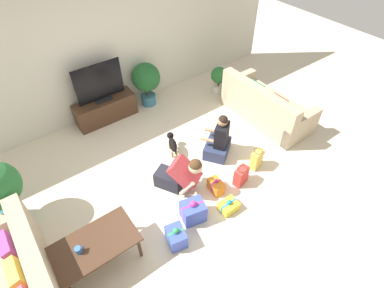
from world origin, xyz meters
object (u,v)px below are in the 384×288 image
gift_box_a (229,206)px  person_sitting (219,141)px  tv (100,85)px  sofa_left (22,287)px  dog (172,143)px  gift_box_c (216,186)px  gift_box_d (176,237)px  tv_console (106,109)px  potted_plant_corner_right (219,78)px  gift_bag_a (256,159)px  sofa_right (265,107)px  potted_plant_back_right (146,80)px  mug (78,250)px  gift_box_b (193,211)px  coffee_table (95,245)px  person_kneeling (180,175)px  gift_bag_b (241,176)px

gift_box_a → person_sitting: bearing=57.4°
tv → sofa_left: bearing=-130.5°
tv → dog: size_ratio=1.85×
sofa_left → gift_box_c: sofa_left is taller
gift_box_a → gift_box_d: size_ratio=0.83×
tv_console → potted_plant_corner_right: size_ratio=1.92×
gift_box_a → gift_bag_a: gift_bag_a is taller
sofa_right → potted_plant_back_right: size_ratio=1.96×
dog → gift_box_d: gift_box_d is taller
tv → mug: bearing=-119.6°
tv → potted_plant_corner_right: size_ratio=1.48×
gift_bag_a → tv: bearing=118.5°
tv → gift_box_c: bearing=-77.4°
gift_box_b → mug: (-1.57, 0.20, 0.35)m
coffee_table → gift_box_a: 1.98m
person_sitting → gift_box_b: person_sitting is taller
sofa_left → gift_box_a: sofa_left is taller
sofa_right → person_sitting: 1.42m
dog → gift_bag_a: size_ratio=1.29×
tv_console → gift_box_c: 2.81m
potted_plant_corner_right → gift_bag_a: 2.35m
gift_box_b → gift_box_c: (0.61, 0.19, -0.06)m
mug → coffee_table: bearing=-1.8°
tv → tv_console: bearing=0.0°
coffee_table → gift_bag_a: (2.86, -0.02, -0.23)m
potted_plant_corner_right → gift_box_a: bearing=-127.2°
coffee_table → sofa_right: bearing=12.0°
gift_box_a → coffee_table: bearing=168.4°
coffee_table → dog: bearing=31.3°
person_kneeling → dog: (0.38, 0.80, -0.15)m
coffee_table → gift_box_c: 2.01m
potted_plant_corner_right → gift_box_d: 3.80m
gift_box_a → gift_box_d: 0.95m
person_sitting → gift_box_b: size_ratio=2.19×
gift_bag_b → person_kneeling: bearing=150.7°
gift_box_b → mug: 1.62m
sofa_left → gift_box_d: (1.85, -0.46, -0.16)m
potted_plant_back_right → gift_box_d: bearing=-114.0°
potted_plant_corner_right → mug: size_ratio=5.25×
coffee_table → gift_box_c: size_ratio=3.59×
potted_plant_back_right → person_kneeling: potted_plant_back_right is taller
gift_box_a → mug: (-2.10, 0.40, 0.44)m
coffee_table → mug: mug is taller
potted_plant_back_right → person_kneeling: 2.46m
tv → gift_box_d: (-0.41, -3.11, -0.69)m
gift_bag_a → person_sitting: bearing=115.9°
gift_box_d → sofa_right: bearing=21.9°
tv_console → dog: size_ratio=2.41×
tv → person_sitting: size_ratio=1.06×
gift_box_b → sofa_left: bearing=172.7°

